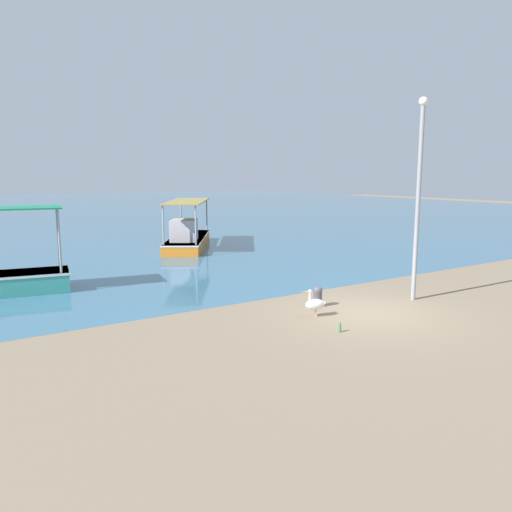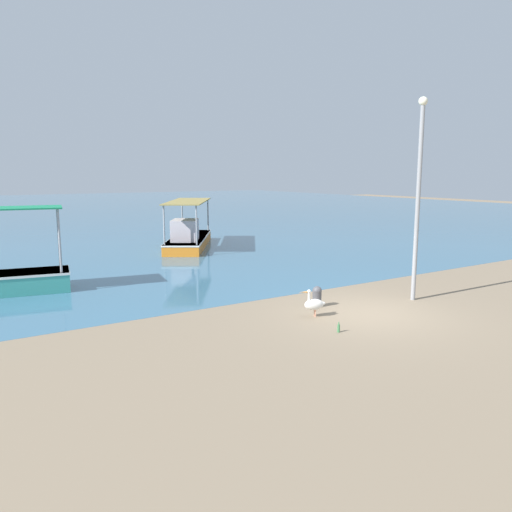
{
  "view_description": "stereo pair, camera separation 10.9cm",
  "coord_description": "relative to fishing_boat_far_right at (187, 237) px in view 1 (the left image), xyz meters",
  "views": [
    {
      "loc": [
        -10.39,
        -10.04,
        4.03
      ],
      "look_at": [
        -0.55,
        5.2,
        1.02
      ],
      "focal_mm": 35.0,
      "sensor_mm": 36.0,
      "label": 1
    },
    {
      "loc": [
        -10.3,
        -10.1,
        4.03
      ],
      "look_at": [
        -0.55,
        5.2,
        1.02
      ],
      "focal_mm": 35.0,
      "sensor_mm": 36.0,
      "label": 2
    }
  ],
  "objects": [
    {
      "name": "harbor_water",
      "position": [
        -1.09,
        33.33,
        -0.62
      ],
      "size": [
        110.0,
        90.0,
        0.0
      ],
      "primitive_type": "cube",
      "color": "#396886",
      "rests_on": "ground"
    },
    {
      "name": "lamp_post",
      "position": [
        1.29,
        -14.3,
        2.91
      ],
      "size": [
        0.28,
        0.28,
        6.33
      ],
      "color": "gray",
      "rests_on": "ground"
    },
    {
      "name": "glass_bottle",
      "position": [
        -2.98,
        -15.53,
        -0.52
      ],
      "size": [
        0.07,
        0.07,
        0.27
      ],
      "color": "#3F7F4C",
      "rests_on": "ground"
    },
    {
      "name": "pelican",
      "position": [
        -2.63,
        -14.09,
        -0.25
      ],
      "size": [
        0.78,
        0.46,
        0.8
      ],
      "color": "#E0997A",
      "rests_on": "ground"
    },
    {
      "name": "fishing_boat_far_right",
      "position": [
        0.0,
        0.0,
        0.0
      ],
      "size": [
        5.25,
        6.84,
        2.54
      ],
      "color": "orange",
      "rests_on": "harbor_water"
    },
    {
      "name": "ground",
      "position": [
        -1.09,
        -14.67,
        -0.62
      ],
      "size": [
        120.0,
        120.0,
        0.0
      ],
      "primitive_type": "plane",
      "color": "#826F58"
    },
    {
      "name": "mooring_bollard",
      "position": [
        -1.85,
        -13.28,
        -0.29
      ],
      "size": [
        0.29,
        0.29,
        0.64
      ],
      "color": "#47474C",
      "rests_on": "ground"
    }
  ]
}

